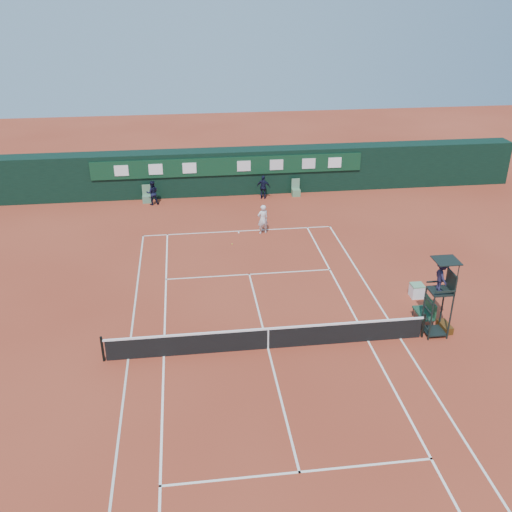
{
  "coord_description": "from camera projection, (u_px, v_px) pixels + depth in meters",
  "views": [
    {
      "loc": [
        -2.88,
        -18.61,
        13.24
      ],
      "look_at": [
        0.29,
        6.0,
        1.2
      ],
      "focal_mm": 40.0,
      "sensor_mm": 36.0,
      "label": 1
    }
  ],
  "objects": [
    {
      "name": "ground",
      "position": [
        268.0,
        348.0,
        22.72
      ],
      "size": [
        90.0,
        90.0,
        0.0
      ],
      "primitive_type": "plane",
      "color": "#A73E27",
      "rests_on": "ground"
    },
    {
      "name": "tennis_ball",
      "position": [
        232.0,
        244.0,
        31.62
      ],
      "size": [
        0.07,
        0.07,
        0.07
      ],
      "primitive_type": "sphere",
      "color": "yellow",
      "rests_on": "ground"
    },
    {
      "name": "cooler",
      "position": [
        417.0,
        291.0,
        26.29
      ],
      "size": [
        0.57,
        0.57,
        0.65
      ],
      "color": "white",
      "rests_on": "ground"
    },
    {
      "name": "ball_kid_right",
      "position": [
        263.0,
        187.0,
        37.96
      ],
      "size": [
        1.01,
        0.68,
        1.6
      ],
      "primitive_type": "imported",
      "rotation": [
        0.0,
        0.0,
        2.81
      ],
      "color": "black",
      "rests_on": "ground"
    },
    {
      "name": "tennis_net",
      "position": [
        268.0,
        338.0,
        22.49
      ],
      "size": [
        12.9,
        0.1,
        1.1
      ],
      "color": "black",
      "rests_on": "ground"
    },
    {
      "name": "player_bench",
      "position": [
        426.0,
        310.0,
        24.22
      ],
      "size": [
        0.56,
        1.2,
        1.1
      ],
      "color": "#183D2A",
      "rests_on": "ground"
    },
    {
      "name": "linesman_chair_left",
      "position": [
        147.0,
        198.0,
        37.55
      ],
      "size": [
        0.55,
        0.5,
        1.15
      ],
      "color": "#538060",
      "rests_on": "ground"
    },
    {
      "name": "tennis_bag",
      "position": [
        445.0,
        327.0,
        23.85
      ],
      "size": [
        0.42,
        0.86,
        0.31
      ],
      "primitive_type": "cube",
      "rotation": [
        0.0,
        0.0,
        0.06
      ],
      "color": "black",
      "rests_on": "ground"
    },
    {
      "name": "linesman_chair_right",
      "position": [
        296.0,
        191.0,
        38.7
      ],
      "size": [
        0.55,
        0.5,
        1.15
      ],
      "color": "#56845B",
      "rests_on": "ground"
    },
    {
      "name": "umpire_chair",
      "position": [
        442.0,
        282.0,
        22.58
      ],
      "size": [
        0.96,
        0.95,
        3.42
      ],
      "color": "black",
      "rests_on": "ground"
    },
    {
      "name": "court_lines",
      "position": [
        268.0,
        348.0,
        22.71
      ],
      "size": [
        11.05,
        23.85,
        0.01
      ],
      "color": "silver",
      "rests_on": "ground"
    },
    {
      "name": "ball_kid_left",
      "position": [
        152.0,
        193.0,
        36.96
      ],
      "size": [
        0.85,
        0.7,
        1.6
      ],
      "primitive_type": "imported",
      "rotation": [
        0.0,
        0.0,
        3.27
      ],
      "color": "black",
      "rests_on": "ground"
    },
    {
      "name": "player",
      "position": [
        263.0,
        219.0,
        32.67
      ],
      "size": [
        0.73,
        0.57,
        1.75
      ],
      "primitive_type": "imported",
      "rotation": [
        0.0,
        0.0,
        3.41
      ],
      "color": "silver",
      "rests_on": "ground"
    },
    {
      "name": "back_wall",
      "position": [
        228.0,
        171.0,
        38.78
      ],
      "size": [
        40.0,
        1.65,
        3.0
      ],
      "color": "black",
      "rests_on": "ground"
    }
  ]
}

